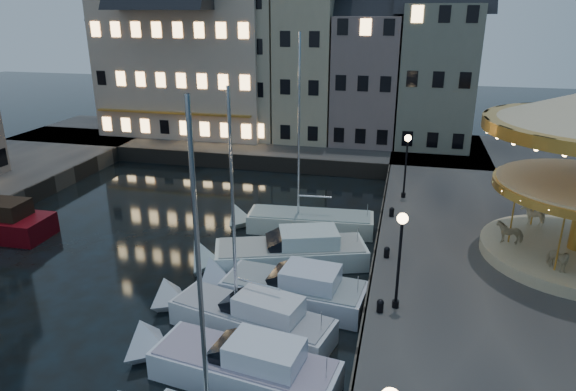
% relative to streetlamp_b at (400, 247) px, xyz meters
% --- Properties ---
extents(ground, '(160.00, 160.00, 0.00)m').
position_rel_streetlamp_b_xyz_m(ground, '(-7.20, -1.00, -4.02)').
color(ground, black).
rests_on(ground, ground).
extents(quay_east, '(16.00, 56.00, 1.30)m').
position_rel_streetlamp_b_xyz_m(quay_east, '(6.80, 5.00, -3.37)').
color(quay_east, '#474442').
rests_on(quay_east, ground).
extents(quay_north, '(44.00, 12.00, 1.30)m').
position_rel_streetlamp_b_xyz_m(quay_north, '(-15.20, 27.00, -3.37)').
color(quay_north, '#474442').
rests_on(quay_north, ground).
extents(quaywall_e, '(0.15, 44.00, 1.30)m').
position_rel_streetlamp_b_xyz_m(quaywall_e, '(-1.20, 5.00, -3.37)').
color(quaywall_e, '#47423A').
rests_on(quaywall_e, ground).
extents(quaywall_n, '(48.00, 0.15, 1.30)m').
position_rel_streetlamp_b_xyz_m(quaywall_n, '(-13.20, 21.00, -3.37)').
color(quaywall_n, '#47423A').
rests_on(quaywall_n, ground).
extents(streetlamp_b, '(0.44, 0.44, 4.17)m').
position_rel_streetlamp_b_xyz_m(streetlamp_b, '(0.00, 0.00, 0.00)').
color(streetlamp_b, black).
rests_on(streetlamp_b, quay_east).
extents(streetlamp_c, '(0.44, 0.44, 4.17)m').
position_rel_streetlamp_b_xyz_m(streetlamp_c, '(0.00, 13.50, 0.00)').
color(streetlamp_c, black).
rests_on(streetlamp_c, quay_east).
extents(bollard_b, '(0.30, 0.30, 0.57)m').
position_rel_streetlamp_b_xyz_m(bollard_b, '(-0.60, -0.50, -2.41)').
color(bollard_b, black).
rests_on(bollard_b, quay_east).
extents(bollard_c, '(0.30, 0.30, 0.57)m').
position_rel_streetlamp_b_xyz_m(bollard_c, '(-0.60, 4.50, -2.41)').
color(bollard_c, black).
rests_on(bollard_c, quay_east).
extents(bollard_d, '(0.30, 0.30, 0.57)m').
position_rel_streetlamp_b_xyz_m(bollard_d, '(-0.60, 10.00, -2.41)').
color(bollard_d, black).
rests_on(bollard_d, quay_east).
extents(townhouse_na, '(5.50, 8.00, 12.80)m').
position_rel_streetlamp_b_xyz_m(townhouse_na, '(-26.70, 29.00, 3.76)').
color(townhouse_na, gray).
rests_on(townhouse_na, quay_north).
extents(townhouse_nb, '(6.16, 8.00, 13.80)m').
position_rel_streetlamp_b_xyz_m(townhouse_nb, '(-21.25, 29.00, 4.26)').
color(townhouse_nb, gray).
rests_on(townhouse_nb, quay_north).
extents(townhouse_nc, '(6.82, 8.00, 14.80)m').
position_rel_streetlamp_b_xyz_m(townhouse_nc, '(-15.20, 29.00, 4.76)').
color(townhouse_nc, tan).
rests_on(townhouse_nc, quay_north).
extents(townhouse_nd, '(5.50, 8.00, 15.80)m').
position_rel_streetlamp_b_xyz_m(townhouse_nd, '(-9.45, 29.00, 5.26)').
color(townhouse_nd, tan).
rests_on(townhouse_nd, quay_north).
extents(townhouse_ne, '(6.16, 8.00, 12.80)m').
position_rel_streetlamp_b_xyz_m(townhouse_ne, '(-4.00, 29.00, 3.76)').
color(townhouse_ne, slate).
rests_on(townhouse_ne, quay_north).
extents(townhouse_nf, '(6.82, 8.00, 13.80)m').
position_rel_streetlamp_b_xyz_m(townhouse_nf, '(2.05, 29.00, 4.26)').
color(townhouse_nf, slate).
rests_on(townhouse_nf, quay_north).
extents(hotel_corner, '(17.60, 9.00, 16.80)m').
position_rel_streetlamp_b_xyz_m(hotel_corner, '(-21.20, 29.00, 5.76)').
color(hotel_corner, beige).
rests_on(hotel_corner, quay_north).
extents(motorboat_b, '(7.97, 3.32, 2.15)m').
position_rel_streetlamp_b_xyz_m(motorboat_b, '(-5.55, -4.26, -3.38)').
color(motorboat_b, silver).
rests_on(motorboat_b, ground).
extents(motorboat_c, '(8.11, 3.81, 10.75)m').
position_rel_streetlamp_b_xyz_m(motorboat_c, '(-6.21, -1.23, -3.34)').
color(motorboat_c, silver).
rests_on(motorboat_c, ground).
extents(motorboat_d, '(7.66, 3.24, 2.15)m').
position_rel_streetlamp_b_xyz_m(motorboat_d, '(-4.99, 1.40, -3.38)').
color(motorboat_d, silver).
rests_on(motorboat_d, ground).
extents(motorboat_e, '(8.96, 5.28, 2.15)m').
position_rel_streetlamp_b_xyz_m(motorboat_e, '(-5.98, 4.98, -3.37)').
color(motorboat_e, silver).
rests_on(motorboat_e, ground).
extents(motorboat_f, '(8.70, 2.86, 11.51)m').
position_rel_streetlamp_b_xyz_m(motorboat_f, '(-6.00, 9.64, -3.49)').
color(motorboat_f, silver).
rests_on(motorboat_f, ground).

